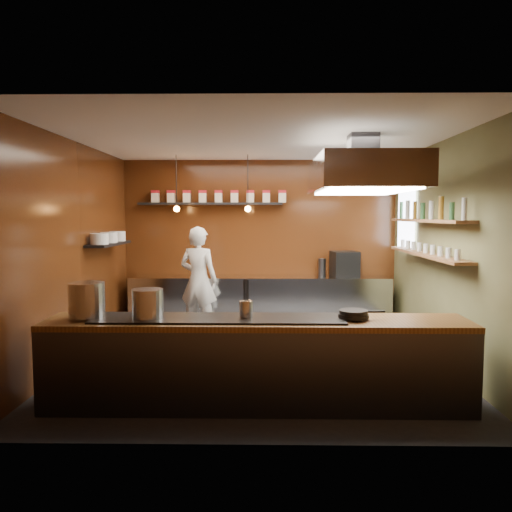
{
  "coord_description": "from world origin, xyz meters",
  "views": [
    {
      "loc": [
        0.07,
        -6.7,
        2.01
      ],
      "look_at": [
        -0.04,
        0.4,
        1.41
      ],
      "focal_mm": 35.0,
      "sensor_mm": 36.0,
      "label": 1
    }
  ],
  "objects_px": {
    "extractor_hood": "(362,174)",
    "stockpot_large": "(87,300)",
    "espresso_machine": "(345,264)",
    "stockpot_small": "(147,304)",
    "chef": "(199,280)"
  },
  "relations": [
    {
      "from": "extractor_hood",
      "to": "stockpot_large",
      "type": "distance_m",
      "value": 3.58
    },
    {
      "from": "extractor_hood",
      "to": "espresso_machine",
      "type": "bearing_deg",
      "value": 85.2
    },
    {
      "from": "stockpot_small",
      "to": "chef",
      "type": "height_order",
      "value": "chef"
    },
    {
      "from": "extractor_hood",
      "to": "stockpot_small",
      "type": "distance_m",
      "value": 3.07
    },
    {
      "from": "extractor_hood",
      "to": "stockpot_large",
      "type": "height_order",
      "value": "extractor_hood"
    },
    {
      "from": "stockpot_small",
      "to": "chef",
      "type": "xyz_separation_m",
      "value": [
        0.1,
        3.24,
        -0.19
      ]
    },
    {
      "from": "stockpot_small",
      "to": "espresso_machine",
      "type": "distance_m",
      "value": 4.7
    },
    {
      "from": "extractor_hood",
      "to": "stockpot_large",
      "type": "bearing_deg",
      "value": -158.9
    },
    {
      "from": "stockpot_large",
      "to": "stockpot_small",
      "type": "relative_size",
      "value": 1.15
    },
    {
      "from": "stockpot_small",
      "to": "espresso_machine",
      "type": "xyz_separation_m",
      "value": [
        2.65,
        3.88,
        0.03
      ]
    },
    {
      "from": "stockpot_large",
      "to": "stockpot_small",
      "type": "xyz_separation_m",
      "value": [
        0.65,
        -0.06,
        -0.03
      ]
    },
    {
      "from": "stockpot_large",
      "to": "espresso_machine",
      "type": "height_order",
      "value": "espresso_machine"
    },
    {
      "from": "stockpot_large",
      "to": "chef",
      "type": "relative_size",
      "value": 0.2
    },
    {
      "from": "extractor_hood",
      "to": "espresso_machine",
      "type": "xyz_separation_m",
      "value": [
        0.22,
        2.63,
        -1.38
      ]
    },
    {
      "from": "espresso_machine",
      "to": "extractor_hood",
      "type": "bearing_deg",
      "value": -103.68
    }
  ]
}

